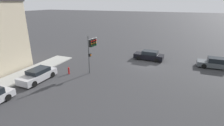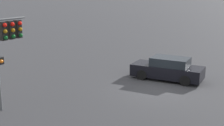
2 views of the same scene
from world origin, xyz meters
name	(u,v)px [view 2 (image 2 of 2)]	position (x,y,z in m)	size (l,w,h in m)	color
ground_plane	(158,89)	(0.00, 0.00, 0.00)	(300.00, 300.00, 0.00)	#333335
traffic_signal	(7,38)	(5.95, 5.86, 3.52)	(0.58, 2.04, 4.94)	#515456
crossing_car_1	(168,69)	(0.06, -2.19, 0.71)	(4.65, 2.02, 1.50)	black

